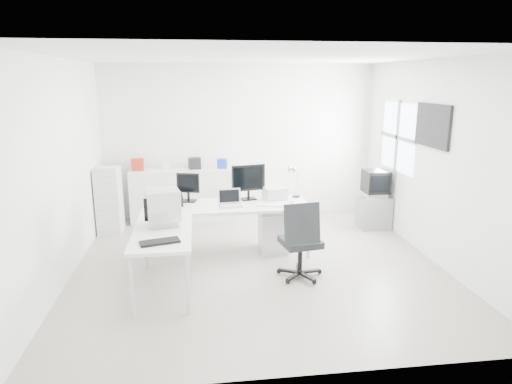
{
  "coord_description": "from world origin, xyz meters",
  "views": [
    {
      "loc": [
        -0.8,
        -5.91,
        2.54
      ],
      "look_at": [
        0.0,
        0.2,
        1.0
      ],
      "focal_mm": 32.0,
      "sensor_mm": 36.0,
      "label": 1
    }
  ],
  "objects": [
    {
      "name": "back_wall",
      "position": [
        0.0,
        2.5,
        1.4
      ],
      "size": [
        5.0,
        0.02,
        2.8
      ],
      "primitive_type": "cube",
      "color": "silver",
      "rests_on": "floor"
    },
    {
      "name": "white_keyboard",
      "position": [
        0.26,
        0.34,
        0.76
      ],
      "size": [
        0.48,
        0.27,
        0.02
      ],
      "primitive_type": "cube",
      "rotation": [
        0.0,
        0.0,
        -0.3
      ],
      "color": "silver",
      "rests_on": "main_desk"
    },
    {
      "name": "drawer_pedestal",
      "position": [
        0.31,
        0.54,
        0.3
      ],
      "size": [
        0.4,
        0.5,
        0.6
      ],
      "primitive_type": "cube",
      "color": "silver",
      "rests_on": "floor"
    },
    {
      "name": "clutter_box_c",
      "position": [
        -0.85,
        2.24,
        1.06
      ],
      "size": [
        0.23,
        0.22,
        0.2
      ],
      "primitive_type": "cube",
      "rotation": [
        0.0,
        0.0,
        0.17
      ],
      "color": "black",
      "rests_on": "sideboard"
    },
    {
      "name": "desk_lamp",
      "position": [
        0.71,
        0.79,
        1.02
      ],
      "size": [
        0.2,
        0.2,
        0.53
      ],
      "primitive_type": null,
      "rotation": [
        0.0,
        0.0,
        0.17
      ],
      "color": "silver",
      "rests_on": "main_desk"
    },
    {
      "name": "floor",
      "position": [
        0.0,
        0.0,
        0.0
      ],
      "size": [
        5.0,
        5.0,
        0.01
      ],
      "primitive_type": "cube",
      "color": "beige",
      "rests_on": "ground"
    },
    {
      "name": "ceiling",
      "position": [
        0.0,
        0.0,
        2.8
      ],
      "size": [
        5.0,
        5.0,
        0.01
      ],
      "primitive_type": "cube",
      "color": "white",
      "rests_on": "back_wall"
    },
    {
      "name": "clutter_box_b",
      "position": [
        -1.35,
        2.24,
        1.02
      ],
      "size": [
        0.12,
        0.11,
        0.12
      ],
      "primitive_type": "cube",
      "rotation": [
        0.0,
        0.0,
        -0.03
      ],
      "color": "silver",
      "rests_on": "sideboard"
    },
    {
      "name": "inkjet_printer",
      "position": [
        -1.24,
        0.59,
        0.83
      ],
      "size": [
        0.46,
        0.38,
        0.15
      ],
      "primitive_type": "cube",
      "rotation": [
        0.0,
        0.0,
        0.12
      ],
      "color": "black",
      "rests_on": "main_desk"
    },
    {
      "name": "filing_cabinet",
      "position": [
        -2.28,
        1.71,
        0.55
      ],
      "size": [
        0.39,
        0.46,
        1.1
      ],
      "primitive_type": "cube",
      "color": "silver",
      "rests_on": "floor"
    },
    {
      "name": "sideboard",
      "position": [
        -1.05,
        2.24,
        0.48
      ],
      "size": [
        1.91,
        0.48,
        0.96
      ],
      "primitive_type": "cube",
      "color": "silver",
      "rests_on": "floor"
    },
    {
      "name": "office_chair",
      "position": [
        0.49,
        -0.46,
        0.53
      ],
      "size": [
        0.71,
        0.71,
        1.06
      ],
      "primitive_type": null,
      "rotation": [
        0.0,
        0.0,
        0.16
      ],
      "color": "#2A2E30",
      "rests_on": "floor"
    },
    {
      "name": "lcd_monitor_large",
      "position": [
        -0.04,
        0.74,
        1.02
      ],
      "size": [
        0.55,
        0.31,
        0.54
      ],
      "primitive_type": null,
      "rotation": [
        0.0,
        0.0,
        0.21
      ],
      "color": "black",
      "rests_on": "main_desk"
    },
    {
      "name": "wall_picture",
      "position": [
        2.47,
        0.1,
        1.9
      ],
      "size": [
        0.04,
        0.9,
        0.6
      ],
      "primitive_type": null,
      "color": "black",
      "rests_on": "right_wall"
    },
    {
      "name": "clutter_bottle",
      "position": [
        -2.15,
        2.28,
        1.07
      ],
      "size": [
        0.07,
        0.07,
        0.22
      ],
      "primitive_type": "cylinder",
      "color": "silver",
      "rests_on": "sideboard"
    },
    {
      "name": "window",
      "position": [
        2.48,
        1.2,
        1.6
      ],
      "size": [
        0.02,
        1.2,
        1.1
      ],
      "primitive_type": null,
      "color": "white",
      "rests_on": "right_wall"
    },
    {
      "name": "white_mouse",
      "position": [
        0.56,
        0.39,
        0.78
      ],
      "size": [
        0.06,
        0.06,
        0.06
      ],
      "primitive_type": "sphere",
      "color": "silver",
      "rests_on": "main_desk"
    },
    {
      "name": "black_keyboard",
      "position": [
        -1.24,
        -1.01,
        0.76
      ],
      "size": [
        0.47,
        0.29,
        0.03
      ],
      "primitive_type": "cube",
      "rotation": [
        0.0,
        0.0,
        0.27
      ],
      "color": "black",
      "rests_on": "side_desk"
    },
    {
      "name": "right_wall",
      "position": [
        2.5,
        0.0,
        1.4
      ],
      "size": [
        0.02,
        5.0,
        2.8
      ],
      "primitive_type": "cube",
      "color": "silver",
      "rests_on": "floor"
    },
    {
      "name": "laptop",
      "position": [
        -0.34,
        0.39,
        0.87
      ],
      "size": [
        0.38,
        0.39,
        0.24
      ],
      "primitive_type": null,
      "rotation": [
        0.0,
        0.0,
        0.07
      ],
      "color": "#B7B7BA",
      "rests_on": "main_desk"
    },
    {
      "name": "left_wall",
      "position": [
        -2.5,
        0.0,
        1.4
      ],
      "size": [
        0.02,
        5.0,
        2.8
      ],
      "primitive_type": "cube",
      "color": "silver",
      "rests_on": "floor"
    },
    {
      "name": "side_desk",
      "position": [
        -1.24,
        -0.61,
        0.38
      ],
      "size": [
        0.7,
        1.4,
        0.75
      ],
      "primitive_type": null,
      "color": "silver",
      "rests_on": "floor"
    },
    {
      "name": "main_desk",
      "position": [
        -0.39,
        0.49,
        0.38
      ],
      "size": [
        2.4,
        0.8,
        0.75
      ],
      "primitive_type": null,
      "color": "silver",
      "rests_on": "floor"
    },
    {
      "name": "crt_monitor",
      "position": [
        -1.24,
        -0.36,
        0.97
      ],
      "size": [
        0.45,
        0.45,
        0.44
      ],
      "primitive_type": null,
      "rotation": [
        0.0,
        0.0,
        0.2
      ],
      "color": "#B7B7BA",
      "rests_on": "side_desk"
    },
    {
      "name": "lcd_monitor_small",
      "position": [
        -0.94,
        0.74,
        0.96
      ],
      "size": [
        0.38,
        0.28,
        0.43
      ],
      "primitive_type": null,
      "rotation": [
        0.0,
        0.0,
        -0.26
      ],
      "color": "black",
      "rests_on": "main_desk"
    },
    {
      "name": "clutter_box_d",
      "position": [
        -0.35,
        2.24,
        1.04
      ],
      "size": [
        0.2,
        0.18,
        0.17
      ],
      "primitive_type": "cube",
      "rotation": [
        0.0,
        0.0,
        -0.22
      ],
      "color": "#1739A4",
      "rests_on": "sideboard"
    },
    {
      "name": "tv_cabinet",
      "position": [
        2.22,
        1.36,
        0.28
      ],
      "size": [
        0.51,
        0.42,
        0.56
      ],
      "primitive_type": "cube",
      "color": "gray",
      "rests_on": "floor"
    },
    {
      "name": "crt_tv",
      "position": [
        2.22,
        1.36,
        0.78
      ],
      "size": [
        0.5,
        0.48,
        0.45
      ],
      "primitive_type": null,
      "color": "black",
      "rests_on": "tv_cabinet"
    },
    {
      "name": "laser_printer",
      "position": [
        0.36,
        0.71,
        0.84
      ],
      "size": [
        0.38,
        0.34,
        0.18
      ],
      "primitive_type": "cube",
      "rotation": [
        0.0,
        0.0,
        0.22
      ],
      "color": "#BEBEBE",
      "rests_on": "main_desk"
    },
    {
      "name": "clutter_box_a",
      "position": [
        -1.85,
        2.24,
        1.06
      ],
      "size": [
        0.21,
        0.19,
        0.2
      ],
      "primitive_type": "cube",
      "rotation": [
        0.0,
        0.0,
        0.02
      ],
      "color": "#A32817",
      "rests_on": "sideboard"
    }
  ]
}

